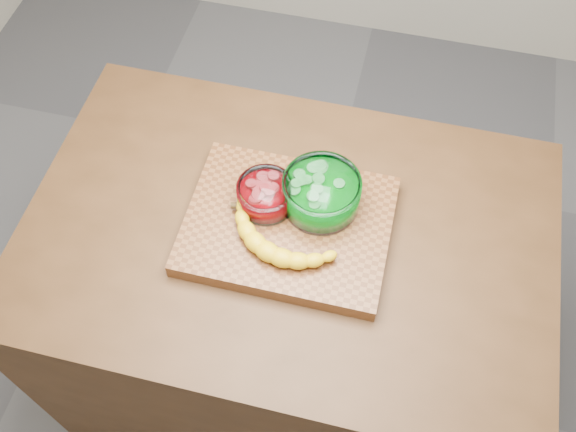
# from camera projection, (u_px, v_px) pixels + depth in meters

# --- Properties ---
(ground) EXTENTS (3.50, 3.50, 0.00)m
(ground) POSITION_uv_depth(u_px,v_px,m) (288.00, 366.00, 2.20)
(ground) COLOR #5E5E63
(ground) RESTS_ON ground
(counter) EXTENTS (1.20, 0.80, 0.90)m
(counter) POSITION_uv_depth(u_px,v_px,m) (288.00, 312.00, 1.82)
(counter) COLOR #462B15
(counter) RESTS_ON ground
(cutting_board) EXTENTS (0.45, 0.35, 0.04)m
(cutting_board) POSITION_uv_depth(u_px,v_px,m) (288.00, 226.00, 1.43)
(cutting_board) COLOR brown
(cutting_board) RESTS_ON counter
(bowl_red) EXTENTS (0.13, 0.13, 0.06)m
(bowl_red) POSITION_uv_depth(u_px,v_px,m) (266.00, 195.00, 1.41)
(bowl_red) COLOR white
(bowl_red) RESTS_ON cutting_board
(bowl_green) EXTENTS (0.17, 0.17, 0.08)m
(bowl_green) POSITION_uv_depth(u_px,v_px,m) (321.00, 193.00, 1.40)
(bowl_green) COLOR white
(bowl_green) RESTS_ON cutting_board
(banana) EXTENTS (0.28, 0.17, 0.04)m
(banana) POSITION_uv_depth(u_px,v_px,m) (283.00, 236.00, 1.37)
(banana) COLOR yellow
(banana) RESTS_ON cutting_board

